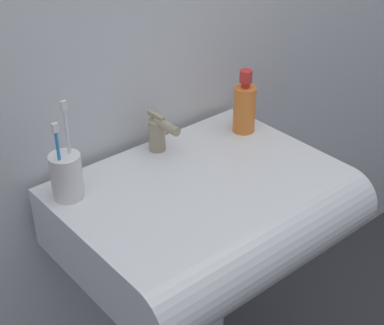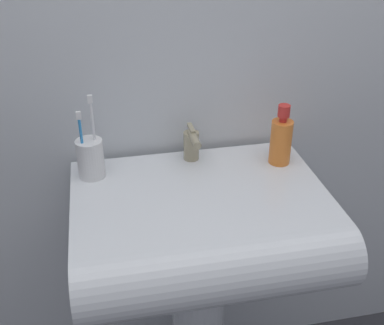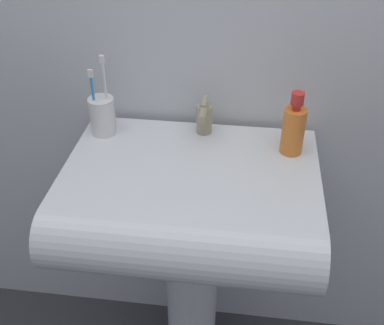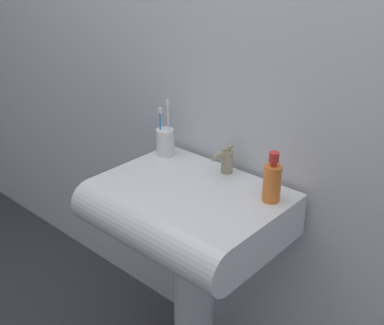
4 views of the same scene
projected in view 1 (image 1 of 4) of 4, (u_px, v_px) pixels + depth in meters
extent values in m
cube|color=silver|center=(124.00, 4.00, 1.33)|extent=(5.00, 0.05, 2.40)
cube|color=white|center=(196.00, 205.00, 1.39)|extent=(0.63, 0.42, 0.15)
cylinder|color=white|center=(259.00, 249.00, 1.25)|extent=(0.63, 0.15, 0.15)
cylinder|color=tan|center=(157.00, 135.00, 1.44)|extent=(0.04, 0.04, 0.08)
cylinder|color=tan|center=(167.00, 126.00, 1.39)|extent=(0.02, 0.08, 0.02)
cube|color=tan|center=(156.00, 116.00, 1.41)|extent=(0.01, 0.06, 0.01)
cylinder|color=white|center=(67.00, 176.00, 1.26)|extent=(0.07, 0.07, 0.10)
cylinder|color=#338CD8|center=(60.00, 164.00, 1.23)|extent=(0.01, 0.01, 0.15)
cube|color=white|center=(55.00, 128.00, 1.18)|extent=(0.01, 0.01, 0.02)
cylinder|color=white|center=(69.00, 150.00, 1.24)|extent=(0.01, 0.01, 0.19)
cube|color=white|center=(64.00, 106.00, 1.19)|extent=(0.01, 0.01, 0.02)
cylinder|color=orange|center=(244.00, 109.00, 1.51)|extent=(0.06, 0.06, 0.12)
cylinder|color=red|center=(246.00, 85.00, 1.48)|extent=(0.02, 0.02, 0.01)
cylinder|color=red|center=(246.00, 76.00, 1.47)|extent=(0.03, 0.03, 0.03)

